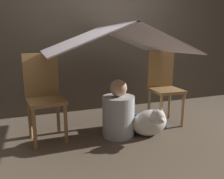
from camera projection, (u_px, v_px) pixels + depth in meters
name	position (u px, v px, depth m)	size (l,w,h in m)	color
ground_plane	(117.00, 137.00, 2.44)	(8.80, 8.80, 0.00)	brown
wall_back	(90.00, 27.00, 3.17)	(7.00, 0.05, 2.50)	#4C4238
chair_left	(44.00, 94.00, 2.30)	(0.41, 0.41, 0.92)	olive
chair_right	(164.00, 84.00, 2.80)	(0.38, 0.38, 0.92)	olive
sheet_canopy	(112.00, 39.00, 2.36)	(1.46, 1.26, 0.30)	silver
person_front	(118.00, 113.00, 2.43)	(0.36, 0.36, 0.64)	#B2B2B7
dog	(151.00, 122.00, 2.43)	(0.41, 0.38, 0.37)	silver
floor_cushion	(143.00, 122.00, 2.76)	(0.46, 0.37, 0.10)	#4C7FB2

